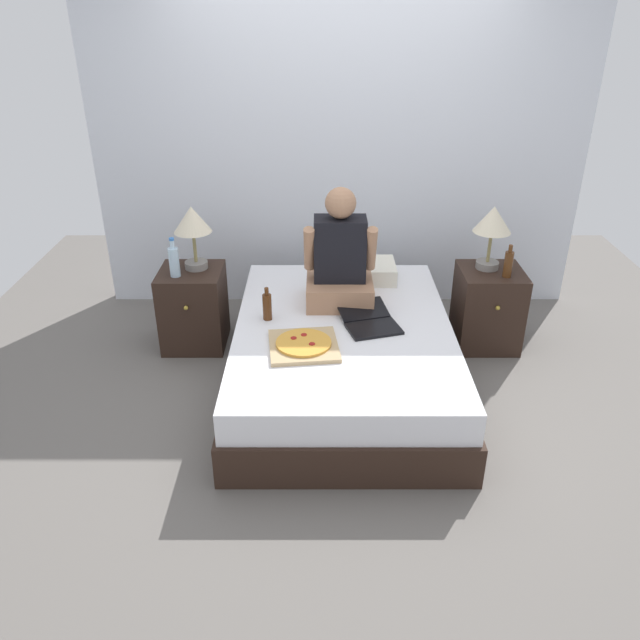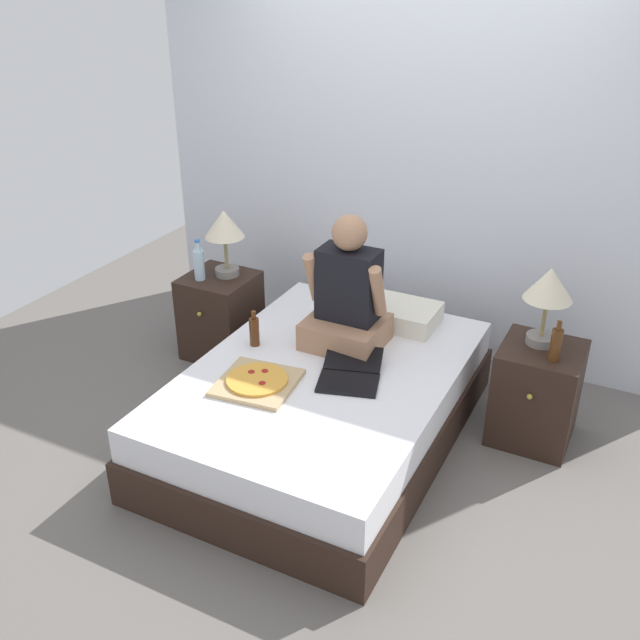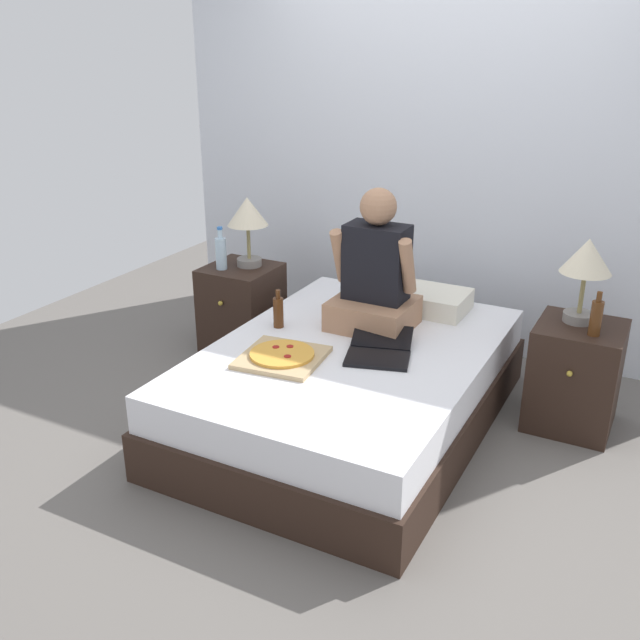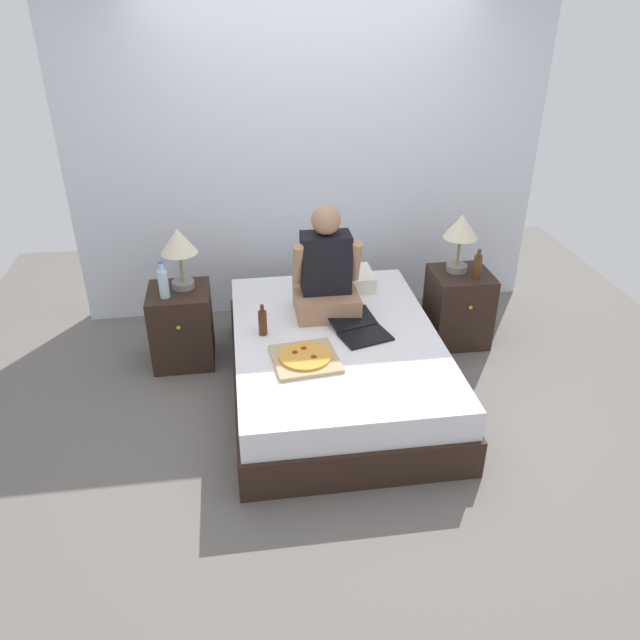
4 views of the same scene
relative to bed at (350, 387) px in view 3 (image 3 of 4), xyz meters
name	(u,v)px [view 3 (image 3 of 4)]	position (x,y,z in m)	size (l,w,h in m)	color
ground_plane	(349,422)	(0.00, 0.00, -0.22)	(5.76, 5.76, 0.00)	#66605B
wall_back	(444,157)	(0.00, 1.36, 1.03)	(3.76, 0.12, 2.50)	silver
bed	(350,387)	(0.00, 0.00, 0.00)	(1.40, 1.99, 0.45)	black
nightstand_left	(242,308)	(-1.06, 0.55, 0.07)	(0.44, 0.47, 0.58)	black
lamp_on_left_nightstand	(248,216)	(-1.02, 0.60, 0.68)	(0.26, 0.26, 0.45)	gray
water_bottle	(221,252)	(-1.14, 0.46, 0.47)	(0.07, 0.07, 0.28)	silver
nightstand_right	(575,376)	(1.06, 0.55, 0.07)	(0.44, 0.47, 0.58)	black
lamp_on_right_nightstand	(587,262)	(1.03, 0.60, 0.68)	(0.26, 0.26, 0.45)	gray
beer_bottle	(596,317)	(1.13, 0.45, 0.45)	(0.06, 0.06, 0.23)	#512D14
pillow	(423,299)	(0.14, 0.72, 0.29)	(0.52, 0.34, 0.12)	silver
person_seated	(375,277)	(-0.02, 0.34, 0.52)	(0.47, 0.40, 0.78)	#A37556
laptop	(379,351)	(0.17, -0.01, 0.25)	(0.42, 0.49, 0.07)	black
pizza_box	(282,356)	(-0.25, -0.29, 0.25)	(0.44, 0.44, 0.05)	tan
beer_bottle_on_bed	(278,312)	(-0.48, 0.07, 0.32)	(0.06, 0.06, 0.22)	#4C2811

